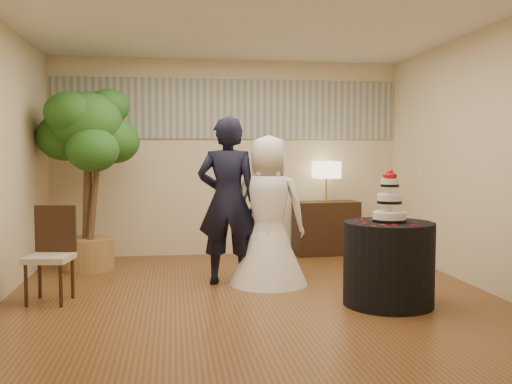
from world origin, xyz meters
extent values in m
cube|color=brown|center=(0.00, 0.00, 0.00)|extent=(5.00, 5.00, 0.00)
cube|color=white|center=(0.00, 0.00, 2.80)|extent=(5.00, 5.00, 0.00)
cube|color=beige|center=(0.00, 2.50, 1.40)|extent=(5.00, 0.06, 2.80)
cube|color=beige|center=(0.00, -2.50, 1.40)|extent=(5.00, 0.06, 2.80)
cube|color=beige|center=(2.50, 0.00, 1.40)|extent=(0.06, 5.00, 2.80)
cube|color=#9D9F92|center=(0.00, 2.48, 2.10)|extent=(4.90, 0.02, 0.85)
imported|color=black|center=(-0.19, 0.60, 0.94)|extent=(0.77, 0.59, 1.88)
imported|color=white|center=(0.26, 0.54, 0.84)|extent=(1.03, 1.03, 1.67)
cylinder|color=black|center=(1.27, -0.50, 0.40)|extent=(0.95, 0.95, 0.81)
cube|color=black|center=(1.40, 2.25, 0.39)|extent=(0.95, 0.48, 0.77)
camera|label=1|loc=(-0.79, -5.72, 1.48)|focal=40.00mm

